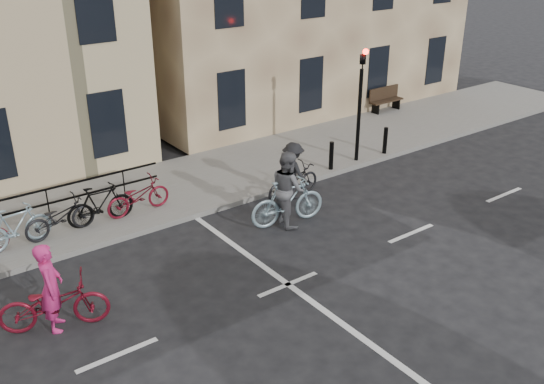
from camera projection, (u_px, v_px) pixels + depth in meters
ground at (288, 285)px, 13.38m from camera, size 120.00×120.00×0.00m
sidewalk at (23, 229)px, 15.59m from camera, size 46.00×4.00×0.15m
traffic_light at (361, 91)px, 18.90m from camera, size 0.18×0.30×3.90m
bollard_east at (331, 156)px, 18.95m from camera, size 0.14×0.14×0.90m
bollard_west at (385, 140)px, 20.24m from camera, size 0.14×0.14×0.90m
bench at (385, 98)px, 24.71m from camera, size 1.60×0.41×0.97m
parked_bikes at (15, 228)px, 14.46m from camera, size 8.30×1.23×1.05m
cyclist_pink at (53, 300)px, 11.73m from camera, size 2.22×1.45×1.87m
cyclist_grey at (288, 195)px, 15.73m from camera, size 2.16×1.10×2.02m
cyclist_dark at (293, 176)px, 17.27m from camera, size 1.93×1.13×1.67m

